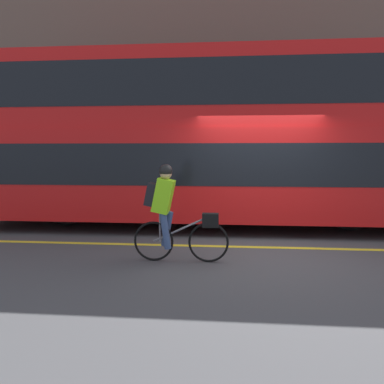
{
  "coord_description": "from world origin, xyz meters",
  "views": [
    {
      "loc": [
        -0.65,
        -6.83,
        1.76
      ],
      "look_at": [
        -1.32,
        0.38,
        1.0
      ],
      "focal_mm": 35.0,
      "sensor_mm": 36.0,
      "label": 1
    }
  ],
  "objects": [
    {
      "name": "sidewalk_curb",
      "position": [
        0.0,
        5.22,
        0.07
      ],
      "size": [
        60.0,
        1.61,
        0.15
      ],
      "color": "gray",
      "rests_on": "ground_plane"
    },
    {
      "name": "bus",
      "position": [
        -1.21,
        1.99,
        2.17
      ],
      "size": [
        10.84,
        2.54,
        3.93
      ],
      "color": "black",
      "rests_on": "ground_plane"
    },
    {
      "name": "ground_plane",
      "position": [
        0.0,
        0.0,
        0.0
      ],
      "size": [
        80.0,
        80.0,
        0.0
      ],
      "primitive_type": "plane",
      "color": "#424244"
    },
    {
      "name": "building_facade",
      "position": [
        0.0,
        6.18,
        4.0
      ],
      "size": [
        60.0,
        0.3,
        7.99
      ],
      "color": "brown",
      "rests_on": "ground_plane"
    },
    {
      "name": "road_center_line",
      "position": [
        0.0,
        0.1,
        0.0
      ],
      "size": [
        50.0,
        0.14,
        0.01
      ],
      "primitive_type": "cube",
      "color": "yellow",
      "rests_on": "ground_plane"
    },
    {
      "name": "cyclist_on_bike",
      "position": [
        -1.55,
        -0.94,
        0.85
      ],
      "size": [
        1.55,
        0.32,
        1.58
      ],
      "color": "black",
      "rests_on": "ground_plane"
    },
    {
      "name": "trash_bin",
      "position": [
        -4.6,
        5.14,
        0.64
      ],
      "size": [
        0.59,
        0.59,
        0.98
      ],
      "color": "#515156",
      "rests_on": "sidewalk_curb"
    }
  ]
}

